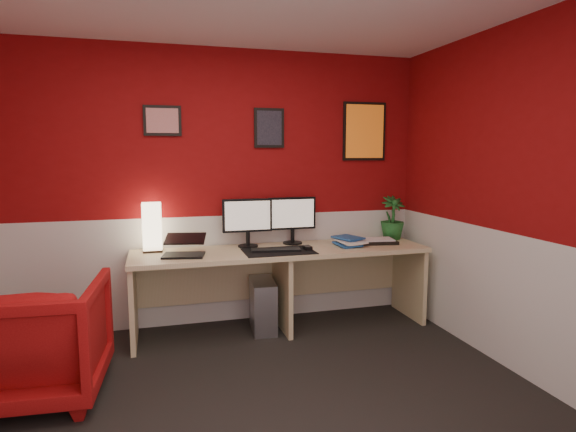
# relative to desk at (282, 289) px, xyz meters

# --- Properties ---
(ground) EXTENTS (4.00, 3.50, 0.01)m
(ground) POSITION_rel_desk_xyz_m (-0.60, -1.41, -0.36)
(ground) COLOR black
(ground) RESTS_ON ground
(wall_back) EXTENTS (4.00, 0.01, 2.50)m
(wall_back) POSITION_rel_desk_xyz_m (-0.60, 0.34, 0.89)
(wall_back) COLOR maroon
(wall_back) RESTS_ON ground
(wall_front) EXTENTS (4.00, 0.01, 2.50)m
(wall_front) POSITION_rel_desk_xyz_m (-0.60, -3.16, 0.89)
(wall_front) COLOR maroon
(wall_front) RESTS_ON ground
(wall_right) EXTENTS (0.01, 3.50, 2.50)m
(wall_right) POSITION_rel_desk_xyz_m (1.40, -1.41, 0.89)
(wall_right) COLOR maroon
(wall_right) RESTS_ON ground
(wainscot_back) EXTENTS (4.00, 0.01, 1.00)m
(wainscot_back) POSITION_rel_desk_xyz_m (-0.60, 0.34, 0.14)
(wainscot_back) COLOR silver
(wainscot_back) RESTS_ON ground
(wainscot_right) EXTENTS (0.01, 3.50, 1.00)m
(wainscot_right) POSITION_rel_desk_xyz_m (1.39, -1.41, 0.14)
(wainscot_right) COLOR silver
(wainscot_right) RESTS_ON ground
(desk) EXTENTS (2.60, 0.65, 0.73)m
(desk) POSITION_rel_desk_xyz_m (0.00, 0.00, 0.00)
(desk) COLOR #CDBB83
(desk) RESTS_ON ground
(shoji_lamp) EXTENTS (0.16, 0.16, 0.40)m
(shoji_lamp) POSITION_rel_desk_xyz_m (-1.10, 0.20, 0.56)
(shoji_lamp) COLOR #FFE5B2
(shoji_lamp) RESTS_ON desk
(laptop) EXTENTS (0.37, 0.29, 0.22)m
(laptop) POSITION_rel_desk_xyz_m (-0.86, -0.08, 0.47)
(laptop) COLOR black
(laptop) RESTS_ON desk
(monitor_left) EXTENTS (0.45, 0.06, 0.58)m
(monitor_left) POSITION_rel_desk_xyz_m (-0.27, 0.18, 0.66)
(monitor_left) COLOR black
(monitor_left) RESTS_ON desk
(monitor_right) EXTENTS (0.45, 0.06, 0.58)m
(monitor_right) POSITION_rel_desk_xyz_m (0.16, 0.21, 0.66)
(monitor_right) COLOR black
(monitor_right) RESTS_ON desk
(desk_mat) EXTENTS (0.60, 0.38, 0.01)m
(desk_mat) POSITION_rel_desk_xyz_m (-0.06, -0.10, 0.37)
(desk_mat) COLOR black
(desk_mat) RESTS_ON desk
(keyboard) EXTENTS (0.44, 0.20, 0.02)m
(keyboard) POSITION_rel_desk_xyz_m (-0.08, -0.08, 0.38)
(keyboard) COLOR black
(keyboard) RESTS_ON desk_mat
(mouse) EXTENTS (0.07, 0.10, 0.03)m
(mouse) POSITION_rel_desk_xyz_m (0.20, -0.10, 0.39)
(mouse) COLOR black
(mouse) RESTS_ON desk_mat
(book_bottom) EXTENTS (0.20, 0.27, 0.03)m
(book_bottom) POSITION_rel_desk_xyz_m (0.51, -0.03, 0.38)
(book_bottom) COLOR #205195
(book_bottom) RESTS_ON desk
(book_middle) EXTENTS (0.24, 0.32, 0.02)m
(book_middle) POSITION_rel_desk_xyz_m (0.53, -0.02, 0.40)
(book_middle) COLOR silver
(book_middle) RESTS_ON book_bottom
(book_top) EXTENTS (0.28, 0.32, 0.03)m
(book_top) POSITION_rel_desk_xyz_m (0.55, -0.01, 0.43)
(book_top) COLOR #205195
(book_top) RESTS_ON book_middle
(zen_tray) EXTENTS (0.38, 0.30, 0.03)m
(zen_tray) POSITION_rel_desk_xyz_m (0.93, 0.03, 0.38)
(zen_tray) COLOR black
(zen_tray) RESTS_ON desk
(potted_plant) EXTENTS (0.25, 0.25, 0.42)m
(potted_plant) POSITION_rel_desk_xyz_m (1.17, 0.18, 0.58)
(potted_plant) COLOR #19591E
(potted_plant) RESTS_ON desk
(pc_tower) EXTENTS (0.24, 0.47, 0.45)m
(pc_tower) POSITION_rel_desk_xyz_m (-0.17, 0.02, -0.14)
(pc_tower) COLOR #99999E
(pc_tower) RESTS_ON ground
(armchair) EXTENTS (0.89, 0.91, 0.77)m
(armchair) POSITION_rel_desk_xyz_m (-1.84, -0.75, 0.02)
(armchair) COLOR #A71414
(armchair) RESTS_ON ground
(art_left) EXTENTS (0.32, 0.02, 0.26)m
(art_left) POSITION_rel_desk_xyz_m (-0.98, 0.33, 1.49)
(art_left) COLOR red
(art_left) RESTS_ON wall_back
(art_center) EXTENTS (0.28, 0.02, 0.36)m
(art_center) POSITION_rel_desk_xyz_m (-0.03, 0.33, 1.44)
(art_center) COLOR black
(art_center) RESTS_ON wall_back
(art_right) EXTENTS (0.44, 0.02, 0.56)m
(art_right) POSITION_rel_desk_xyz_m (0.92, 0.33, 1.42)
(art_right) COLOR orange
(art_right) RESTS_ON wall_back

